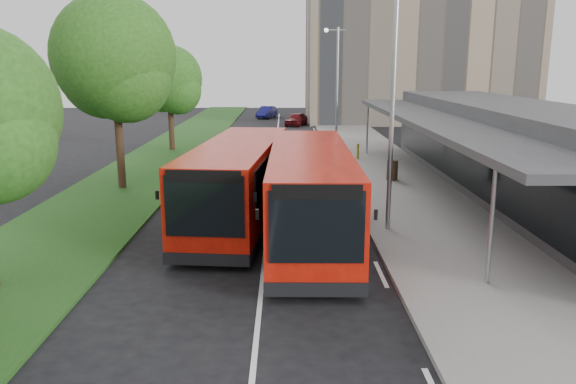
# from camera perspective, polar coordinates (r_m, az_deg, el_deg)

# --- Properties ---
(ground) EXTENTS (120.00, 120.00, 0.00)m
(ground) POSITION_cam_1_polar(r_m,az_deg,el_deg) (17.72, -2.33, -6.03)
(ground) COLOR black
(ground) RESTS_ON ground
(pavement) EXTENTS (5.00, 80.00, 0.15)m
(pavement) POSITION_cam_1_polar(r_m,az_deg,el_deg) (37.58, 7.91, 4.06)
(pavement) COLOR slate
(pavement) RESTS_ON ground
(grass_verge) EXTENTS (5.00, 80.00, 0.10)m
(grass_verge) POSITION_cam_1_polar(r_m,az_deg,el_deg) (37.96, -11.95, 3.96)
(grass_verge) COLOR #174415
(grass_verge) RESTS_ON ground
(lane_centre_line) EXTENTS (0.12, 70.00, 0.01)m
(lane_centre_line) POSITION_cam_1_polar(r_m,az_deg,el_deg) (32.27, -1.44, 2.62)
(lane_centre_line) COLOR silver
(lane_centre_line) RESTS_ON ground
(kerb_dashes) EXTENTS (0.12, 56.00, 0.01)m
(kerb_dashes) POSITION_cam_1_polar(r_m,az_deg,el_deg) (36.31, 3.90, 3.74)
(kerb_dashes) COLOR silver
(kerb_dashes) RESTS_ON ground
(office_block) EXTENTS (22.00, 12.00, 18.00)m
(office_block) POSITION_cam_1_polar(r_m,az_deg,el_deg) (60.35, 12.94, 15.63)
(office_block) COLOR gray
(office_block) RESTS_ON ground
(station_building) EXTENTS (7.70, 26.00, 4.00)m
(station_building) POSITION_cam_1_polar(r_m,az_deg,el_deg) (27.04, 21.97, 4.08)
(station_building) COLOR #313033
(station_building) RESTS_ON ground
(tree_mid) EXTENTS (5.51, 5.51, 8.86)m
(tree_mid) POSITION_cam_1_polar(r_m,az_deg,el_deg) (26.91, -17.22, 12.27)
(tree_mid) COLOR black
(tree_mid) RESTS_ON ground
(tree_far) EXTENTS (4.39, 4.39, 7.00)m
(tree_far) POSITION_cam_1_polar(r_m,az_deg,el_deg) (38.59, -11.97, 10.77)
(tree_far) COLOR black
(tree_far) RESTS_ON ground
(lamp_post_near) EXTENTS (1.44, 0.28, 8.00)m
(lamp_post_near) POSITION_cam_1_polar(r_m,az_deg,el_deg) (19.11, 10.36, 9.61)
(lamp_post_near) COLOR #919599
(lamp_post_near) RESTS_ON pavement
(lamp_post_far) EXTENTS (1.44, 0.28, 8.00)m
(lamp_post_far) POSITION_cam_1_polar(r_m,az_deg,el_deg) (38.93, 4.90, 11.30)
(lamp_post_far) COLOR #919599
(lamp_post_far) RESTS_ON pavement
(bus_main) EXTENTS (2.91, 10.77, 3.03)m
(bus_main) POSITION_cam_1_polar(r_m,az_deg,el_deg) (18.52, 2.22, -0.18)
(bus_main) COLOR red
(bus_main) RESTS_ON ground
(bus_second) EXTENTS (3.64, 10.65, 2.96)m
(bus_second) POSITION_cam_1_polar(r_m,az_deg,el_deg) (20.57, -5.09, 0.99)
(bus_second) COLOR red
(bus_second) RESTS_ON ground
(litter_bin) EXTENTS (0.64, 0.64, 0.99)m
(litter_bin) POSITION_cam_1_polar(r_m,az_deg,el_deg) (28.11, 10.54, 2.20)
(litter_bin) COLOR #3E2C19
(litter_bin) RESTS_ON pavement
(bollard) EXTENTS (0.19, 0.19, 0.91)m
(bollard) POSITION_cam_1_polar(r_m,az_deg,el_deg) (34.18, 7.11, 4.12)
(bollard) COLOR yellow
(bollard) RESTS_ON pavement
(car_near) EXTENTS (2.56, 3.92, 1.24)m
(car_near) POSITION_cam_1_polar(r_m,az_deg,el_deg) (54.15, 0.85, 7.42)
(car_near) COLOR #530B0F
(car_near) RESTS_ON ground
(car_far) EXTENTS (2.36, 4.08, 1.27)m
(car_far) POSITION_cam_1_polar(r_m,az_deg,el_deg) (62.03, -2.16, 8.11)
(car_far) COLOR navy
(car_far) RESTS_ON ground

